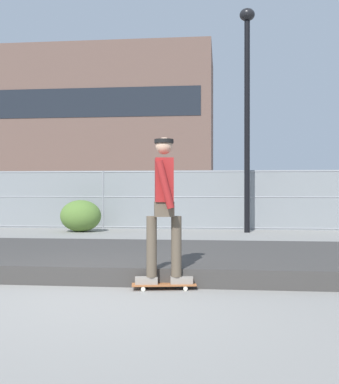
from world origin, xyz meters
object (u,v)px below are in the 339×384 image
Objects in this scene: skateboard at (164,285)px; street_lamp at (247,92)px; parked_car_near at (86,200)px; shrub_left at (81,216)px; skater at (164,200)px.

skateboard is 0.13× the size of street_lamp.
skateboard is 9.21m from street_lamp.
skateboard is 12.55m from parked_car_near.
street_lamp is (1.47, 8.15, 4.01)m from skateboard.
skater is at bearing -66.58° from shrub_left.
parked_car_near is at bearing 110.42° from skater.
shrub_left is (-3.41, 7.88, -0.65)m from skater.
skater is 0.28× the size of street_lamp.
shrub_left is at bearing -176.72° from street_lamp.
street_lamp is 7.58m from parked_car_near.
skateboard is at bearing -100.21° from street_lamp.
parked_car_near is (-4.37, 11.74, 0.78)m from skateboard.
shrub_left is (0.96, -3.86, -0.37)m from parked_car_near.
street_lamp is 5.35× the size of shrub_left.
skater is 8.80m from street_lamp.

